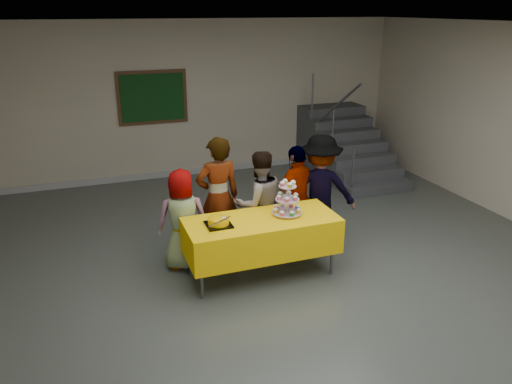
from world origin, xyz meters
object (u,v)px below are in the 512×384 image
Objects in this scene: bake_table at (261,235)px; schoolchild_a at (183,220)px; schoolchild_e at (320,190)px; bear_cake at (218,221)px; cupcake_stand at (287,201)px; schoolchild_b at (218,197)px; staircase at (343,148)px; schoolchild_c at (259,203)px; schoolchild_d at (297,197)px; noticeboard at (153,98)px.

schoolchild_a reaches higher than bake_table.
schoolchild_e is at bearing -169.79° from schoolchild_a.
cupcake_stand is at bearing 2.39° from bear_cake.
schoolchild_e is at bearing 171.85° from schoolchild_b.
staircase is (3.05, 3.43, -0.07)m from bake_table.
schoolchild_a is 0.91× the size of schoolchild_c.
staircase is (3.38, 2.68, -0.34)m from schoolchild_b.
schoolchild_c is at bearing 39.28° from bear_cake.
cupcake_stand is at bearing 165.03° from schoolchild_a.
schoolchild_b is (0.21, 0.76, -0.00)m from bear_cake.
schoolchild_c is (0.52, -0.16, -0.10)m from schoolchild_b.
bake_table is 0.87m from schoolchild_b.
schoolchild_e reaches higher than schoolchild_c.
schoolchild_c is at bearing 22.90° from schoolchild_e.
cupcake_stand is 0.28× the size of schoolchild_e.
staircase is at bearing 51.55° from cupcake_stand.
schoolchild_b is at bearing -31.24° from schoolchild_d.
noticeboard reaches higher than bake_table.
staircase is 3.91m from noticeboard.
schoolchild_c is 3.86m from noticeboard.
noticeboard is at bearing 167.10° from staircase.
bake_table is 0.78× the size of staircase.
schoolchild_c is 1.12× the size of noticeboard.
bake_table is 1.29× the size of schoolchild_c.
schoolchild_e is 3.43m from staircase.
schoolchild_d is at bearing 178.17° from schoolchild_c.
schoolchild_e is at bearing 178.21° from schoolchild_c.
bear_cake is 1.44m from schoolchild_d.
noticeboard is (-1.35, 3.66, 0.87)m from schoolchild_d.
cupcake_stand is at bearing 130.57° from schoolchild_b.
noticeboard is (0.26, 3.72, 0.94)m from schoolchild_a.
schoolchild_a is at bearing 156.97° from cupcake_stand.
cupcake_stand is at bearing 102.66° from schoolchild_c.
noticeboard is at bearing -88.59° from schoolchild_b.
schoolchild_e is 4.10m from noticeboard.
cupcake_stand is 0.90m from bear_cake.
schoolchild_b is 0.55m from schoolchild_c.
bear_cake is 0.15× the size of staircase.
schoolchild_e is at bearing 29.45° from bake_table.
staircase reaches higher than schoolchild_e.
schoolchild_b is (-0.68, 0.72, -0.12)m from cupcake_stand.
bear_cake is at bearing 1.78° from schoolchild_d.
schoolchild_d reaches higher than schoolchild_a.
bake_table is at bearing -81.99° from noticeboard.
schoolchild_a is at bearing 23.18° from schoolchild_e.
noticeboard is (-1.70, 3.65, 0.81)m from schoolchild_e.
schoolchild_c is 0.56m from schoolchild_d.
bake_table is 0.98m from schoolchild_d.
schoolchild_c is (0.19, 0.59, 0.17)m from bake_table.
schoolchild_d is at bearing 25.45° from bear_cake.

